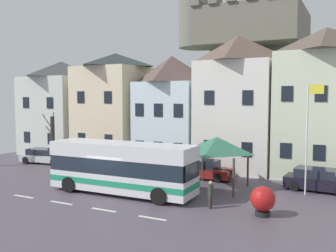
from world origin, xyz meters
TOP-DOWN VIEW (x-y plane):
  - ground_plane at (0.00, -0.00)m, footprint 40.00×60.00m
  - townhouse_00 at (-15.03, 12.45)m, footprint 6.51×6.97m
  - townhouse_01 at (-8.00, 12.47)m, footprint 6.15×7.00m
  - townhouse_02 at (-1.33, 11.52)m, footprint 5.52×5.11m
  - townhouse_03 at (4.70, 11.57)m, footprint 6.07×5.21m
  - townhouse_04 at (11.28, 12.48)m, footprint 6.70×7.02m
  - hilltop_castle at (-0.11, 35.49)m, footprint 41.18×41.18m
  - transit_bus at (0.48, 0.78)m, footprint 9.59×2.77m
  - bus_shelter at (5.35, 4.76)m, footprint 3.60×3.60m
  - parked_car_00 at (-11.93, 6.65)m, footprint 4.75×2.30m
  - parked_car_01 at (3.32, 7.29)m, footprint 4.44×1.99m
  - parked_car_02 at (11.41, 7.12)m, footprint 4.28×2.11m
  - parked_car_03 at (-6.58, 6.64)m, footprint 4.32×1.97m
  - pedestrian_00 at (6.54, 0.37)m, footprint 0.31×0.34m
  - pedestrian_01 at (4.07, 2.78)m, footprint 0.28×0.30m
  - public_bench at (4.91, 6.97)m, footprint 1.57×0.48m
  - flagpole at (10.90, 5.68)m, footprint 0.95×0.10m
  - harbour_buoy at (9.37, 0.35)m, footprint 1.28×1.28m
  - bare_tree_01 at (-8.31, 3.97)m, footprint 1.61×1.34m

SIDE VIEW (x-z plane):
  - ground_plane at x=0.00m, z-range -0.06..0.00m
  - public_bench at x=4.91m, z-range 0.04..0.91m
  - parked_car_03 at x=-6.58m, z-range -0.01..1.27m
  - parked_car_00 at x=-11.93m, z-range -0.01..1.30m
  - parked_car_01 at x=3.32m, z-range -0.02..1.37m
  - parked_car_02 at x=11.41m, z-range -0.02..1.43m
  - harbour_buoy at x=9.37m, z-range 0.07..1.61m
  - pedestrian_00 at x=6.54m, z-range 0.09..1.62m
  - pedestrian_01 at x=4.07m, z-range 0.12..1.74m
  - transit_bus at x=0.48m, z-range 0.01..3.22m
  - bare_tree_01 at x=-8.31m, z-range -0.10..4.80m
  - bus_shelter at x=5.35m, z-range 1.18..4.62m
  - flagpole at x=10.90m, z-range 0.56..7.45m
  - townhouse_02 at x=-1.33m, z-range 0.00..9.70m
  - townhouse_00 at x=-15.03m, z-range 0.00..9.85m
  - townhouse_01 at x=-8.00m, z-range 0.00..10.35m
  - townhouse_03 at x=4.70m, z-range 0.00..11.06m
  - townhouse_04 at x=11.28m, z-range 0.00..11.34m
  - hilltop_castle at x=-0.11m, z-range -2.66..17.67m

